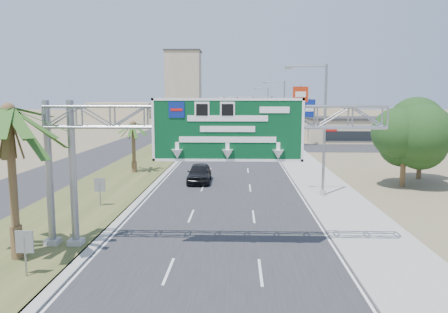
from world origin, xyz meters
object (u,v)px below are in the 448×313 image
palm_near (8,111)px  pole_sign_blue (309,110)px  sign_gantry (195,128)px  signal_mast (261,113)px  car_left_lane (199,173)px  pole_sign_red_near (300,98)px  car_far (225,128)px  pole_sign_red_far (276,105)px  store_building (359,130)px  car_mid_lane (242,146)px  car_right_lane (246,141)px

palm_near → pole_sign_blue: size_ratio=1.10×
sign_gantry → signal_mast: bearing=84.3°
car_left_lane → pole_sign_red_near: size_ratio=0.52×
car_far → sign_gantry: bearing=-93.0°
sign_gantry → signal_mast: 62.37m
sign_gantry → pole_sign_red_near: pole_sign_red_near is taller
sign_gantry → pole_sign_red_near: size_ratio=1.75×
pole_sign_red_near → pole_sign_red_far: bearing=93.2°
pole_sign_red_near → pole_sign_red_far: size_ratio=1.23×
signal_mast → store_building: 18.08m
car_mid_lane → pole_sign_red_near: size_ratio=0.52×
car_right_lane → pole_sign_red_far: (6.96, 24.72, 5.40)m
pole_sign_blue → car_far: bearing=121.1°
car_mid_lane → car_right_lane: car_mid_lane is taller
store_building → car_right_lane: bearing=-162.4°
sign_gantry → pole_sign_red_near: (11.63, 47.68, 1.49)m
store_building → pole_sign_red_far: size_ratio=2.32×
car_left_lane → pole_sign_blue: pole_sign_blue is taller
signal_mast → store_building: signal_mast is taller
store_building → car_left_lane: 45.79m
pole_sign_red_far → pole_sign_blue: bearing=-79.1°
store_building → car_mid_lane: store_building is taller
car_left_lane → car_right_lane: bearing=81.2°
car_mid_lane → pole_sign_red_near: pole_sign_red_near is taller
palm_near → car_far: (7.04, 81.17, -6.21)m
car_left_lane → car_far: bearing=89.0°
palm_near → pole_sign_red_near: bearing=68.3°
palm_near → pole_sign_red_far: (18.28, 76.42, -0.83)m
signal_mast → car_left_lane: (-7.67, -44.64, -4.00)m
car_mid_lane → store_building: bearing=39.4°
pole_sign_blue → signal_mast: bearing=134.5°
car_right_lane → car_far: (-4.28, 29.47, 0.03)m
store_building → car_far: size_ratio=3.62×
pole_sign_red_far → signal_mast: bearing=-107.4°
store_building → palm_near: bearing=-118.3°
pole_sign_blue → palm_near: bearing=-111.6°
car_right_lane → pole_sign_red_far: 26.25m
car_far → pole_sign_red_far: bearing=-26.7°
pole_sign_red_near → signal_mast: bearing=110.6°
signal_mast → pole_sign_blue: (7.83, -7.97, 0.72)m
car_mid_lane → car_right_lane: size_ratio=1.00×
car_mid_lane → sign_gantry: bearing=-92.3°
signal_mast → palm_near: bearing=-102.7°
sign_gantry → pole_sign_red_far: size_ratio=2.16×
pole_sign_red_near → pole_sign_blue: (2.43, 6.41, -1.98)m
sign_gantry → store_building: bearing=67.6°
car_left_lane → car_far: car_left_lane is taller
signal_mast → car_right_lane: signal_mast is taller
sign_gantry → store_building: 60.77m
pole_sign_red_near → sign_gantry: bearing=-103.7°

